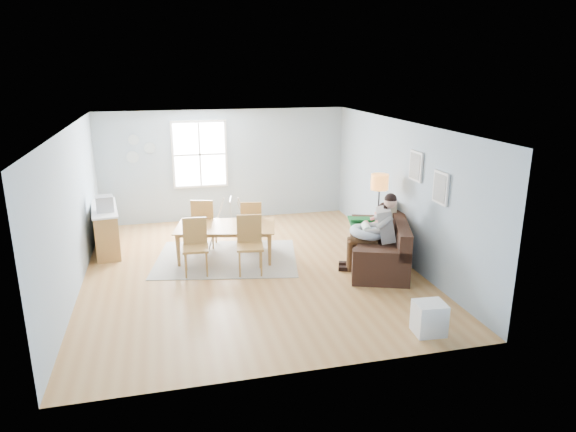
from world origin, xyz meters
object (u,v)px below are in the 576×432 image
object	(u,v)px
chair_nw	(204,220)
counter	(106,228)
baby_swing	(231,223)
father	(376,229)
dining_table	(226,243)
chair_sw	(195,242)
toddler	(377,221)
chair_ne	(251,221)
monitor	(104,204)
chair_se	(250,240)
floor_lamp	(379,189)
sofa	(381,247)
storage_cube	(429,318)

from	to	relation	value
chair_nw	counter	bearing A→B (deg)	169.65
baby_swing	father	bearing A→B (deg)	-42.97
dining_table	counter	xyz separation A→B (m)	(-2.33, 1.11, 0.13)
dining_table	chair_sw	world-z (taller)	chair_sw
toddler	dining_table	xyz separation A→B (m)	(-2.87, 0.73, -0.45)
father	chair_nw	xyz separation A→B (m)	(-2.99, 1.99, -0.18)
chair_ne	baby_swing	xyz separation A→B (m)	(-0.37, 0.42, -0.15)
father	toddler	size ratio (longest dim) A/B	1.64
baby_swing	counter	bearing A→B (deg)	177.17
chair_sw	monitor	distance (m)	2.20
chair_se	baby_swing	bearing A→B (deg)	93.44
father	dining_table	bearing A→B (deg)	154.86
father	chair_ne	distance (m)	2.71
counter	dining_table	bearing A→B (deg)	-25.51
chair_nw	baby_swing	xyz separation A→B (m)	(0.61, 0.23, -0.19)
dining_table	chair_ne	size ratio (longest dim) A/B	1.91
floor_lamp	dining_table	distance (m)	3.19
counter	toddler	bearing A→B (deg)	-19.50
dining_table	chair_ne	bearing A→B (deg)	55.26
chair_se	baby_swing	distance (m)	1.75
sofa	baby_swing	size ratio (longest dim) A/B	2.29
sofa	monitor	xyz separation A→B (m)	(-5.17, 1.78, 0.74)
chair_sw	storage_cube	bearing A→B (deg)	-45.34
floor_lamp	baby_swing	size ratio (longest dim) A/B	1.52
dining_table	counter	size ratio (longest dim) A/B	1.14
storage_cube	baby_swing	world-z (taller)	baby_swing
chair_sw	monitor	size ratio (longest dim) A/B	2.79
father	storage_cube	xyz separation A→B (m)	(-0.20, -2.42, -0.56)
father	chair_se	world-z (taller)	father
chair_sw	chair_nw	world-z (taller)	chair_nw
sofa	father	xyz separation A→B (m)	(-0.25, -0.26, 0.47)
dining_table	monitor	distance (m)	2.53
dining_table	chair_ne	distance (m)	0.87
counter	monitor	xyz separation A→B (m)	(0.05, -0.31, 0.61)
dining_table	monitor	size ratio (longest dim) A/B	5.23
floor_lamp	father	bearing A→B (deg)	-116.31
dining_table	chair_ne	world-z (taller)	chair_ne
chair_sw	chair_ne	xyz separation A→B (m)	(1.24, 1.13, -0.01)
dining_table	chair_nw	size ratio (longest dim) A/B	1.81
floor_lamp	chair_nw	world-z (taller)	floor_lamp
chair_sw	counter	world-z (taller)	chair_sw
storage_cube	chair_ne	bearing A→B (deg)	113.25
father	toddler	bearing A→B (deg)	63.72
storage_cube	baby_swing	xyz separation A→B (m)	(-2.18, 4.64, 0.19)
monitor	floor_lamp	bearing A→B (deg)	-14.62
father	dining_table	xyz separation A→B (m)	(-2.63, 1.23, -0.46)
storage_cube	chair_se	world-z (taller)	chair_se
storage_cube	chair_se	distance (m)	3.59
toddler	chair_nw	world-z (taller)	toddler
counter	chair_sw	bearing A→B (deg)	-44.49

